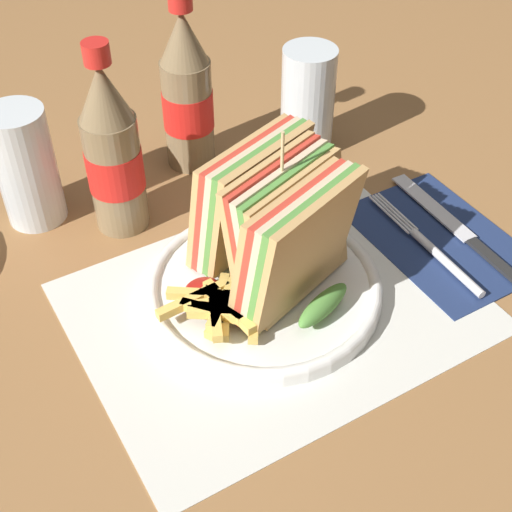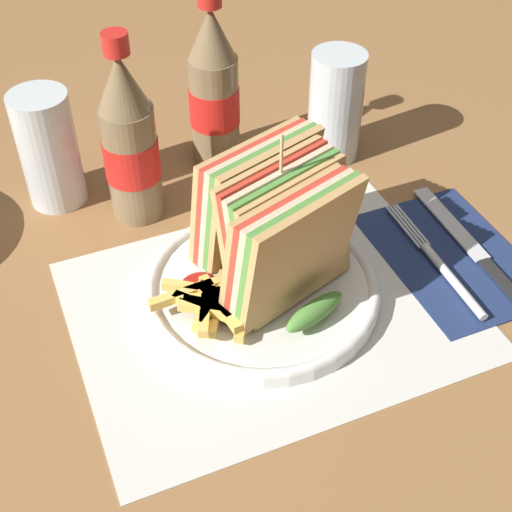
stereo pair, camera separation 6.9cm
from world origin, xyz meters
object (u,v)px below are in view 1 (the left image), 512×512
object	(u,v)px
glass_near	(307,108)
fork	(435,251)
coke_bottle_near	(113,153)
knife	(459,230)
coke_bottle_far	(187,95)
plate_main	(266,290)
club_sandwich	(278,226)
glass_far	(26,167)

from	to	relation	value
glass_near	fork	bearing A→B (deg)	-88.70
fork	coke_bottle_near	xyz separation A→B (m)	(-0.26, 0.22, 0.08)
fork	knife	bearing A→B (deg)	19.04
fork	coke_bottle_far	size ratio (longest dim) A/B	0.85
plate_main	glass_near	size ratio (longest dim) A/B	1.73
club_sandwich	fork	bearing A→B (deg)	-15.82
glass_near	glass_far	xyz separation A→B (m)	(-0.33, 0.04, 0.01)
plate_main	coke_bottle_far	xyz separation A→B (m)	(0.04, 0.25, 0.08)
club_sandwich	knife	world-z (taller)	club_sandwich
coke_bottle_near	coke_bottle_far	xyz separation A→B (m)	(0.12, 0.07, 0.00)
knife	glass_near	bearing A→B (deg)	105.38
coke_bottle_near	glass_far	bearing A→B (deg)	143.16
fork	coke_bottle_far	bearing A→B (deg)	117.97
club_sandwich	fork	xyz separation A→B (m)	(0.17, -0.05, -0.07)
plate_main	club_sandwich	size ratio (longest dim) A/B	1.25
club_sandwich	knife	distance (m)	0.23
fork	coke_bottle_near	bearing A→B (deg)	141.48
coke_bottle_near	glass_far	world-z (taller)	coke_bottle_near
coke_bottle_near	knife	bearing A→B (deg)	-33.75
plate_main	club_sandwich	distance (m)	0.07
fork	knife	distance (m)	0.05
knife	coke_bottle_near	xyz separation A→B (m)	(-0.31, 0.20, 0.09)
plate_main	glass_far	world-z (taller)	glass_far
club_sandwich	glass_near	bearing A→B (deg)	49.84
plate_main	glass_far	xyz separation A→B (m)	(-0.15, 0.24, 0.06)
glass_near	coke_bottle_far	bearing A→B (deg)	160.08
fork	knife	world-z (taller)	fork
plate_main	knife	size ratio (longest dim) A/B	1.09
coke_bottle_near	club_sandwich	bearing A→B (deg)	-61.83
coke_bottle_near	glass_near	bearing A→B (deg)	3.97
coke_bottle_near	coke_bottle_far	world-z (taller)	same
club_sandwich	coke_bottle_near	xyz separation A→B (m)	(-0.09, 0.17, 0.01)
coke_bottle_far	glass_far	world-z (taller)	coke_bottle_far
club_sandwich	coke_bottle_near	size ratio (longest dim) A/B	0.87
coke_bottle_far	glass_far	size ratio (longest dim) A/B	1.59
club_sandwich	coke_bottle_far	size ratio (longest dim) A/B	0.87
club_sandwich	glass_near	distance (m)	0.25
plate_main	fork	world-z (taller)	plate_main
fork	glass_far	bearing A→B (deg)	142.27
coke_bottle_near	coke_bottle_far	distance (m)	0.14
club_sandwich	plate_main	bearing A→B (deg)	-153.89
club_sandwich	fork	world-z (taller)	club_sandwich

